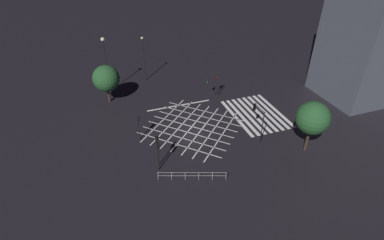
{
  "coord_description": "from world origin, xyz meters",
  "views": [
    {
      "loc": [
        -30.91,
        10.88,
        22.63
      ],
      "look_at": [
        0.0,
        0.0,
        1.04
      ],
      "focal_mm": 28.0,
      "sensor_mm": 36.0,
      "label": 1
    }
  ],
  "objects": [
    {
      "name": "street_tree_near",
      "position": [
        10.49,
        9.53,
        3.81
      ],
      "size": [
        3.89,
        3.89,
        5.77
      ],
      "color": "#38281C",
      "rests_on": "ground_plane"
    },
    {
      "name": "traffic_light_se_cross",
      "position": [
        6.74,
        -5.63,
        2.55
      ],
      "size": [
        0.36,
        2.02,
        3.5
      ],
      "rotation": [
        0.0,
        0.0,
        1.57
      ],
      "color": "black",
      "rests_on": "ground_plane"
    },
    {
      "name": "traffic_light_sw_main",
      "position": [
        -4.95,
        -6.67,
        3.33
      ],
      "size": [
        2.49,
        0.36,
        4.55
      ],
      "color": "black",
      "rests_on": "ground_plane"
    },
    {
      "name": "traffic_light_median_north",
      "position": [
        -0.47,
        7.01,
        2.42
      ],
      "size": [
        0.36,
        0.39,
        3.38
      ],
      "rotation": [
        0.0,
        0.0,
        -1.57
      ],
      "color": "black",
      "rests_on": "ground_plane"
    },
    {
      "name": "traffic_light_nw_cross",
      "position": [
        -6.66,
        6.12,
        2.83
      ],
      "size": [
        0.36,
        0.39,
        3.96
      ],
      "rotation": [
        0.0,
        0.0,
        -1.57
      ],
      "color": "black",
      "rests_on": "ground_plane"
    },
    {
      "name": "ground_plane",
      "position": [
        0.0,
        0.0,
        0.0
      ],
      "size": [
        200.0,
        200.0,
        0.0
      ],
      "primitive_type": "plane",
      "color": "black"
    },
    {
      "name": "traffic_light_nw_main",
      "position": [
        -5.89,
        6.01,
        2.88
      ],
      "size": [
        0.39,
        0.36,
        4.03
      ],
      "color": "black",
      "rests_on": "ground_plane"
    },
    {
      "name": "traffic_light_se_main",
      "position": [
        6.9,
        -6.3,
        2.43
      ],
      "size": [
        0.39,
        0.36,
        3.39
      ],
      "rotation": [
        0.0,
        0.0,
        3.14
      ],
      "color": "black",
      "rests_on": "ground_plane"
    },
    {
      "name": "street_tree_far",
      "position": [
        -9.06,
        -11.09,
        4.49
      ],
      "size": [
        3.81,
        3.81,
        6.41
      ],
      "color": "#38281C",
      "rests_on": "ground_plane"
    },
    {
      "name": "pedestrian_railing",
      "position": [
        -9.33,
        3.28,
        0.67
      ],
      "size": [
        2.42,
        6.77,
        1.05
      ],
      "rotation": [
        0.0,
        0.0,
        -1.91
      ],
      "color": "#B7B7BC",
      "rests_on": "ground_plane"
    },
    {
      "name": "street_lamp_east",
      "position": [
        13.95,
        8.95,
        6.55
      ],
      "size": [
        0.59,
        0.59,
        8.74
      ],
      "color": "black",
      "rests_on": "ground_plane"
    },
    {
      "name": "street_lamp_west",
      "position": [
        16.02,
        2.81,
        4.9
      ],
      "size": [
        0.42,
        0.42,
        7.56
      ],
      "color": "black",
      "rests_on": "ground_plane"
    },
    {
      "name": "road_markings",
      "position": [
        0.26,
        -5.78,
        0.0
      ],
      "size": [
        14.47,
        20.31,
        0.01
      ],
      "color": "silver",
      "rests_on": "ground_plane"
    }
  ]
}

